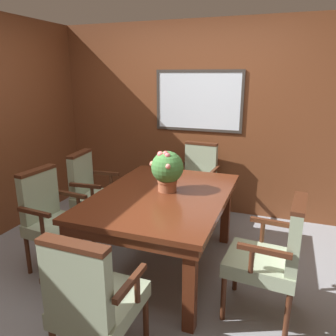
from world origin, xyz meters
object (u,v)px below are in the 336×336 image
Objects in this scene: chair_left_far at (93,191)px; potted_plant at (167,169)px; dining_table at (162,203)px; chair_head_far at (197,178)px; chair_left_near at (52,216)px; chair_head_near at (93,298)px; chair_right_near at (273,254)px.

potted_plant reaches higher than chair_left_far.
dining_table is 1.66× the size of chair_left_far.
chair_left_near is at bearing -117.34° from chair_head_far.
chair_head_near is 1.00× the size of chair_left_far.
chair_head_near is (0.02, -1.22, -0.13)m from dining_table.
chair_left_near is (-1.97, -0.00, 0.00)m from chair_right_near.
potted_plant reaches higher than dining_table.
potted_plant is at bearing -111.64° from chair_left_far.
chair_head_near is at bearing -152.61° from chair_left_far.
chair_left_near is at bearing -160.32° from dining_table.
dining_table is at bearing -85.85° from chair_head_far.
chair_right_near is 2.49× the size of potted_plant.
chair_left_far and chair_right_near have the same top height.
chair_left_near is (-0.97, -0.35, -0.13)m from dining_table.
chair_right_near and chair_left_near have the same top height.
chair_left_far is 2.12m from chair_right_near.
chair_head_far is at bearing -26.31° from chair_left_near.
dining_table is 1.23m from chair_head_near.
dining_table is at bearing -87.66° from chair_head_near.
chair_head_far is at bearing -88.23° from chair_head_near.
chair_left_far is (-1.01, 1.60, 0.00)m from chair_head_near.
chair_head_near is 1.00× the size of chair_right_near.
chair_head_far is at bearing -143.04° from chair_right_near.
chair_right_near is at bearing -18.86° from dining_table.
chair_head_far is 2.49× the size of potted_plant.
chair_left_near is 1.16m from potted_plant.
dining_table is 4.13× the size of potted_plant.
dining_table is 1.03m from chair_left_near.
chair_left_far is 1.00× the size of chair_head_far.
chair_head_near is at bearing -88.94° from dining_table.
chair_head_near is 1.31m from chair_right_near.
chair_head_near and chair_right_near have the same top height.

